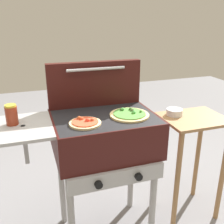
{
  "coord_description": "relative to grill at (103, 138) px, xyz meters",
  "views": [
    {
      "loc": [
        -0.44,
        -1.47,
        1.5
      ],
      "look_at": [
        0.05,
        0.0,
        0.92
      ],
      "focal_mm": 42.79,
      "sensor_mm": 36.0,
      "label": 1
    }
  ],
  "objects": [
    {
      "name": "pizza_veggie",
      "position": [
        0.16,
        -0.04,
        0.15
      ],
      "size": [
        0.24,
        0.24,
        0.03
      ],
      "color": "#E0C17F",
      "rests_on": "grill"
    },
    {
      "name": "sauce_jar",
      "position": [
        -0.52,
        0.04,
        0.2
      ],
      "size": [
        0.07,
        0.07,
        0.12
      ],
      "color": "maroon",
      "rests_on": "grill"
    },
    {
      "name": "prep_table",
      "position": [
        0.67,
        0.0,
        -0.19
      ],
      "size": [
        0.44,
        0.36,
        0.81
      ],
      "color": "olive",
      "rests_on": "ground_plane"
    },
    {
      "name": "grill",
      "position": [
        0.0,
        0.0,
        0.0
      ],
      "size": [
        0.96,
        0.53,
        0.9
      ],
      "color": "#38110F",
      "rests_on": "ground_plane"
    },
    {
      "name": "topping_bowl_near",
      "position": [
        0.56,
        0.09,
        0.07
      ],
      "size": [
        0.12,
        0.12,
        0.04
      ],
      "color": "silver",
      "rests_on": "prep_table"
    },
    {
      "name": "grill_lid_open",
      "position": [
        0.01,
        0.22,
        0.3
      ],
      "size": [
        0.63,
        0.09,
        0.3
      ],
      "color": "#38110F",
      "rests_on": "grill"
    },
    {
      "name": "pizza_pepperoni",
      "position": [
        -0.13,
        -0.08,
        0.15
      ],
      "size": [
        0.18,
        0.18,
        0.04
      ],
      "color": "beige",
      "rests_on": "grill"
    }
  ]
}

